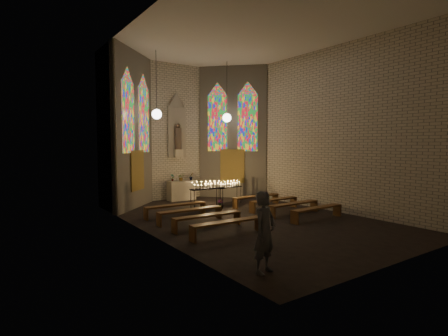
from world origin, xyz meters
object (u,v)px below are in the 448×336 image
(aisle_flower_pot, at_px, (220,205))
(visitor, at_px, (265,232))
(altar, at_px, (181,190))
(votive_stand_right, at_px, (229,185))
(votive_stand_left, at_px, (207,187))

(aisle_flower_pot, distance_m, visitor, 7.51)
(visitor, bearing_deg, aisle_flower_pot, 47.85)
(altar, xyz_separation_m, visitor, (-3.17, -10.08, 0.42))
(aisle_flower_pot, height_order, votive_stand_right, votive_stand_right)
(votive_stand_left, xyz_separation_m, visitor, (-2.96, -7.25, -0.08))
(altar, height_order, aisle_flower_pot, altar)
(altar, relative_size, aisle_flower_pot, 3.08)
(altar, height_order, visitor, visitor)
(aisle_flower_pot, xyz_separation_m, visitor, (-3.30, -6.71, 0.69))
(altar, xyz_separation_m, votive_stand_right, (1.29, -2.41, 0.41))
(altar, bearing_deg, aisle_flower_pot, -87.69)
(votive_stand_left, distance_m, votive_stand_right, 1.55)
(altar, xyz_separation_m, aisle_flower_pot, (0.14, -3.37, -0.27))
(votive_stand_right, distance_m, visitor, 8.87)
(votive_stand_left, bearing_deg, votive_stand_right, 15.20)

